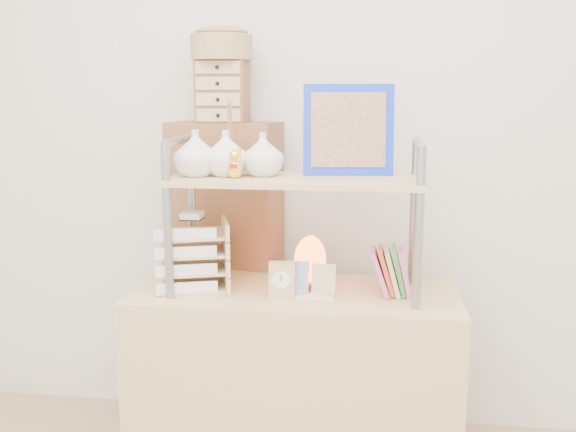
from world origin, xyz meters
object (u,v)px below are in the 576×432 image
(cabinet, at_px, (227,278))
(salt_lamp, at_px, (310,261))
(desk, at_px, (295,385))
(letter_tray, at_px, (194,258))

(cabinet, relative_size, salt_lamp, 6.87)
(desk, distance_m, salt_lamp, 0.48)
(desk, xyz_separation_m, salt_lamp, (0.05, 0.06, 0.48))
(cabinet, distance_m, letter_tray, 0.43)
(cabinet, relative_size, letter_tray, 4.60)
(cabinet, bearing_deg, salt_lamp, -30.73)
(cabinet, xyz_separation_m, salt_lamp, (0.40, -0.31, 0.18))
(desk, xyz_separation_m, cabinet, (-0.35, 0.37, 0.30))
(salt_lamp, bearing_deg, cabinet, 141.68)
(cabinet, height_order, salt_lamp, cabinet)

